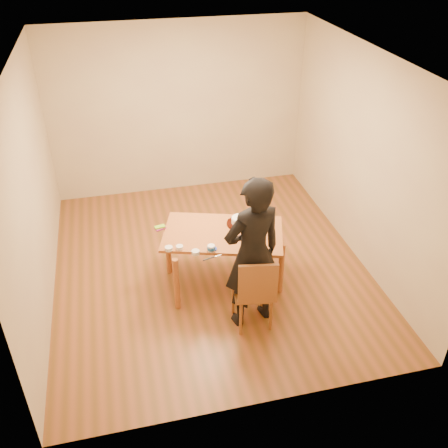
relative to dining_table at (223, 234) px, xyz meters
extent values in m
cube|color=brown|center=(-0.10, 0.37, -0.73)|extent=(4.00, 4.50, 0.00)
cube|color=silver|center=(-0.10, 0.37, 1.97)|extent=(4.00, 4.50, 0.00)
cube|color=tan|center=(-0.10, 2.62, 0.62)|extent=(4.00, 0.00, 2.70)
cube|color=tan|center=(-2.10, 0.37, 0.62)|extent=(0.00, 4.50, 2.70)
cube|color=tan|center=(1.90, 0.37, 0.62)|extent=(0.00, 4.50, 2.70)
cube|color=brown|center=(0.00, 0.00, 0.00)|extent=(1.60, 1.22, 0.04)
cube|color=brown|center=(0.15, -0.78, -0.28)|extent=(0.47, 0.47, 0.04)
cylinder|color=red|center=(0.24, 0.13, 0.03)|extent=(0.32, 0.32, 0.02)
cylinder|color=white|center=(0.24, 0.13, 0.07)|extent=(0.20, 0.20, 0.07)
ellipsoid|color=white|center=(0.24, 0.13, 0.12)|extent=(0.20, 0.20, 0.03)
cylinder|color=white|center=(-0.22, -0.33, 0.05)|extent=(0.08, 0.08, 0.07)
cylinder|color=#1B2EB2|center=(-0.19, -0.31, 0.02)|extent=(0.10, 0.10, 0.01)
ellipsoid|color=white|center=(-0.19, -0.31, 0.03)|extent=(0.04, 0.04, 0.02)
cylinder|color=white|center=(-0.40, -0.35, 0.04)|extent=(0.09, 0.09, 0.04)
cylinder|color=white|center=(-0.68, -0.21, 0.04)|extent=(0.09, 0.09, 0.04)
cylinder|color=white|center=(-0.56, -0.21, 0.04)|extent=(0.08, 0.08, 0.04)
cube|color=#E0347E|center=(-0.72, 0.25, 0.03)|extent=(0.14, 0.11, 0.02)
cube|color=green|center=(-0.73, 0.25, 0.05)|extent=(0.14, 0.09, 0.02)
cube|color=black|center=(-0.27, -0.47, 0.02)|extent=(0.15, 0.06, 0.01)
imported|color=black|center=(0.15, -0.73, 0.19)|extent=(0.75, 0.58, 1.84)
camera|label=1|loc=(-1.14, -4.83, 3.34)|focal=40.00mm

